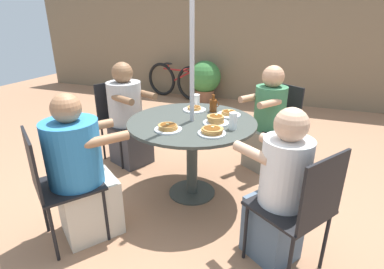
% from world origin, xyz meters
% --- Properties ---
extents(ground_plane, '(12.00, 12.00, 0.00)m').
position_xyz_m(ground_plane, '(0.00, 0.00, 0.00)').
color(ground_plane, '#9E7051').
extents(back_fence, '(10.00, 0.06, 1.99)m').
position_xyz_m(back_fence, '(0.00, 3.56, 1.00)').
color(back_fence, '#7A664C').
rests_on(back_fence, ground).
extents(patio_table, '(1.14, 1.14, 0.74)m').
position_xyz_m(patio_table, '(0.00, 0.00, 0.61)').
color(patio_table, '#383D38').
rests_on(patio_table, ground).
extents(umbrella_pole, '(0.04, 0.04, 2.37)m').
position_xyz_m(umbrella_pole, '(0.00, 0.00, 1.18)').
color(umbrella_pole, '#ADADB2').
rests_on(umbrella_pole, ground).
extents(patio_chair_north, '(0.60, 0.60, 0.90)m').
position_xyz_m(patio_chair_north, '(-0.67, -0.96, 0.52)').
color(patio_chair_north, black).
rests_on(patio_chair_north, ground).
extents(diner_north, '(0.60, 0.63, 1.13)m').
position_xyz_m(diner_north, '(-0.57, -0.81, 0.51)').
color(diner_north, beige).
rests_on(diner_north, ground).
extents(patio_chair_east, '(0.60, 0.60, 0.90)m').
position_xyz_m(patio_chair_east, '(0.97, -0.65, 0.52)').
color(patio_chair_east, black).
rests_on(patio_chair_east, ground).
extents(diner_east, '(0.53, 0.50, 1.11)m').
position_xyz_m(diner_east, '(0.83, -0.56, 0.52)').
color(diner_east, slate).
rests_on(diner_east, ground).
extents(patio_chair_south, '(0.60, 0.60, 0.90)m').
position_xyz_m(patio_chair_south, '(0.66, 0.96, 0.52)').
color(patio_chair_south, black).
rests_on(patio_chair_south, ground).
extents(diner_south, '(0.52, 0.55, 1.13)m').
position_xyz_m(diner_south, '(0.56, 0.82, 0.52)').
color(diner_south, gray).
rests_on(diner_south, ground).
extents(patio_chair_west, '(0.56, 0.56, 0.90)m').
position_xyz_m(patio_chair_west, '(-1.08, 0.45, 0.52)').
color(patio_chair_west, black).
rests_on(patio_chair_west, ground).
extents(diner_west, '(0.59, 0.52, 1.15)m').
position_xyz_m(diner_west, '(-0.92, 0.38, 0.52)').
color(diner_west, '#3D3D42').
rests_on(diner_west, ground).
extents(pancake_plate_a, '(0.22, 0.22, 0.06)m').
position_xyz_m(pancake_plate_a, '(-0.10, -0.29, 0.76)').
color(pancake_plate_a, white).
rests_on(pancake_plate_a, patio_table).
extents(pancake_plate_b, '(0.22, 0.22, 0.08)m').
position_xyz_m(pancake_plate_b, '(0.22, 0.00, 0.77)').
color(pancake_plate_b, white).
rests_on(pancake_plate_b, patio_table).
extents(pancake_plate_c, '(0.22, 0.22, 0.05)m').
position_xyz_m(pancake_plate_c, '(-0.08, 0.29, 0.76)').
color(pancake_plate_c, white).
rests_on(pancake_plate_c, patio_table).
extents(pancake_plate_d, '(0.22, 0.22, 0.06)m').
position_xyz_m(pancake_plate_d, '(0.26, -0.24, 0.76)').
color(pancake_plate_d, white).
rests_on(pancake_plate_d, patio_table).
extents(pancake_plate_e, '(0.22, 0.22, 0.05)m').
position_xyz_m(pancake_plate_e, '(0.27, 0.26, 0.76)').
color(pancake_plate_e, white).
rests_on(pancake_plate_e, patio_table).
extents(syrup_bottle, '(0.09, 0.07, 0.17)m').
position_xyz_m(syrup_bottle, '(0.10, 0.32, 0.81)').
color(syrup_bottle, '#602D0F').
rests_on(syrup_bottle, patio_table).
extents(coffee_cup, '(0.08, 0.08, 0.12)m').
position_xyz_m(coffee_cup, '(-0.13, 0.45, 0.80)').
color(coffee_cup, white).
rests_on(coffee_cup, patio_table).
extents(drinking_glass_a, '(0.07, 0.07, 0.14)m').
position_xyz_m(drinking_glass_a, '(0.38, -0.08, 0.81)').
color(drinking_glass_a, silver).
rests_on(drinking_glass_a, patio_table).
extents(bicycle, '(1.42, 0.47, 0.71)m').
position_xyz_m(bicycle, '(-1.58, 3.24, 0.35)').
color(bicycle, black).
rests_on(bicycle, ground).
extents(potted_shrub, '(0.62, 0.62, 0.79)m').
position_xyz_m(potted_shrub, '(-0.95, 3.20, 0.44)').
color(potted_shrub, brown).
rests_on(potted_shrub, ground).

